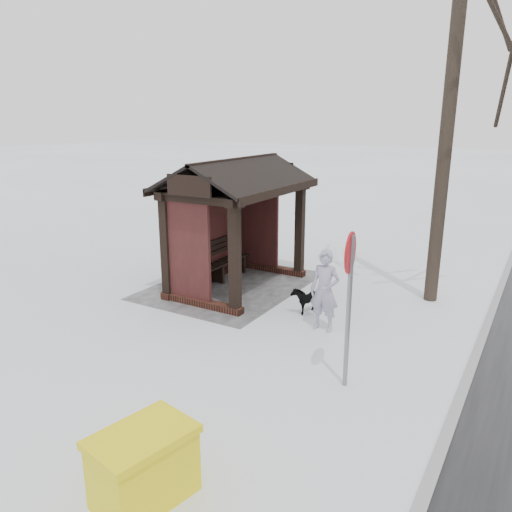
{
  "coord_description": "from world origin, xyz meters",
  "views": [
    {
      "loc": [
        9.62,
        6.24,
        3.99
      ],
      "look_at": [
        0.49,
        0.8,
        1.01
      ],
      "focal_mm": 35.0,
      "sensor_mm": 36.0,
      "label": 1
    }
  ],
  "objects_px": {
    "bus_shelter": "(231,198)",
    "road_sign": "(349,278)",
    "dog": "(306,299)",
    "tree_near": "(460,0)",
    "pedestrian": "(325,291)",
    "grit_bin": "(144,466)"
  },
  "relations": [
    {
      "from": "bus_shelter",
      "to": "pedestrian",
      "type": "height_order",
      "value": "bus_shelter"
    },
    {
      "from": "road_sign",
      "to": "tree_near",
      "type": "bearing_deg",
      "value": 168.55
    },
    {
      "from": "road_sign",
      "to": "dog",
      "type": "bearing_deg",
      "value": -151.02
    },
    {
      "from": "tree_near",
      "to": "road_sign",
      "type": "relative_size",
      "value": 3.73
    },
    {
      "from": "road_sign",
      "to": "bus_shelter",
      "type": "bearing_deg",
      "value": -134.19
    },
    {
      "from": "bus_shelter",
      "to": "road_sign",
      "type": "bearing_deg",
      "value": 53.23
    },
    {
      "from": "dog",
      "to": "grit_bin",
      "type": "xyz_separation_m",
      "value": [
        5.76,
        0.81,
        0.13
      ]
    },
    {
      "from": "tree_near",
      "to": "pedestrian",
      "type": "relative_size",
      "value": 5.65
    },
    {
      "from": "grit_bin",
      "to": "road_sign",
      "type": "bearing_deg",
      "value": 175.25
    },
    {
      "from": "pedestrian",
      "to": "dog",
      "type": "distance_m",
      "value": 1.07
    },
    {
      "from": "pedestrian",
      "to": "grit_bin",
      "type": "height_order",
      "value": "pedestrian"
    },
    {
      "from": "pedestrian",
      "to": "dog",
      "type": "xyz_separation_m",
      "value": [
        -0.66,
        -0.68,
        -0.51
      ]
    },
    {
      "from": "bus_shelter",
      "to": "grit_bin",
      "type": "bearing_deg",
      "value": 25.75
    },
    {
      "from": "bus_shelter",
      "to": "dog",
      "type": "distance_m",
      "value": 3.0
    },
    {
      "from": "dog",
      "to": "tree_near",
      "type": "bearing_deg",
      "value": 62.02
    },
    {
      "from": "grit_bin",
      "to": "tree_near",
      "type": "bearing_deg",
      "value": -177.92
    },
    {
      "from": "bus_shelter",
      "to": "grit_bin",
      "type": "distance_m",
      "value": 7.28
    },
    {
      "from": "grit_bin",
      "to": "road_sign",
      "type": "distance_m",
      "value": 3.73
    },
    {
      "from": "bus_shelter",
      "to": "tree_near",
      "type": "bearing_deg",
      "value": 108.99
    },
    {
      "from": "pedestrian",
      "to": "grit_bin",
      "type": "xyz_separation_m",
      "value": [
        5.11,
        0.13,
        -0.38
      ]
    },
    {
      "from": "pedestrian",
      "to": "road_sign",
      "type": "relative_size",
      "value": 0.66
    },
    {
      "from": "pedestrian",
      "to": "road_sign",
      "type": "bearing_deg",
      "value": -57.87
    }
  ]
}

